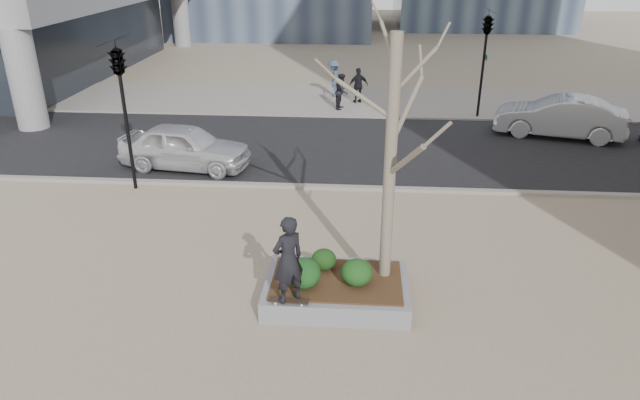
# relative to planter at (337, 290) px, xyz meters

# --- Properties ---
(ground) EXTENTS (120.00, 120.00, 0.00)m
(ground) POSITION_rel_planter_xyz_m (-1.00, 0.00, -0.23)
(ground) COLOR gray
(ground) RESTS_ON ground
(street) EXTENTS (60.00, 8.00, 0.02)m
(street) POSITION_rel_planter_xyz_m (-1.00, 10.00, -0.21)
(street) COLOR black
(street) RESTS_ON ground
(far_sidewalk) EXTENTS (60.00, 6.00, 0.02)m
(far_sidewalk) POSITION_rel_planter_xyz_m (-1.00, 17.00, -0.21)
(far_sidewalk) COLOR gray
(far_sidewalk) RESTS_ON ground
(planter) EXTENTS (3.00, 2.00, 0.45)m
(planter) POSITION_rel_planter_xyz_m (0.00, 0.00, 0.00)
(planter) COLOR gray
(planter) RESTS_ON ground
(planter_mulch) EXTENTS (2.70, 1.70, 0.04)m
(planter_mulch) POSITION_rel_planter_xyz_m (0.00, 0.00, 0.25)
(planter_mulch) COLOR #382314
(planter_mulch) RESTS_ON planter
(sycamore_tree) EXTENTS (2.80, 2.80, 6.60)m
(sycamore_tree) POSITION_rel_planter_xyz_m (1.00, 0.30, 3.56)
(sycamore_tree) COLOR gray
(sycamore_tree) RESTS_ON planter_mulch
(shrub_left) EXTENTS (0.73, 0.73, 0.62)m
(shrub_left) POSITION_rel_planter_xyz_m (-0.67, -0.32, 0.57)
(shrub_left) COLOR #133C17
(shrub_left) RESTS_ON planter_mulch
(shrub_middle) EXTENTS (0.54, 0.54, 0.46)m
(shrub_middle) POSITION_rel_planter_xyz_m (-0.30, 0.40, 0.49)
(shrub_middle) COLOR black
(shrub_middle) RESTS_ON planter_mulch
(shrub_right) EXTENTS (0.65, 0.65, 0.55)m
(shrub_right) POSITION_rel_planter_xyz_m (0.42, -0.15, 0.54)
(shrub_right) COLOR #184014
(shrub_right) RESTS_ON planter_mulch
(skateboard) EXTENTS (0.79, 0.24, 0.08)m
(skateboard) POSITION_rel_planter_xyz_m (-0.89, -0.88, 0.26)
(skateboard) COLOR black
(skateboard) RESTS_ON planter
(skateboarder) EXTENTS (0.78, 0.75, 1.81)m
(skateboarder) POSITION_rel_planter_xyz_m (-0.89, -0.88, 1.20)
(skateboarder) COLOR black
(skateboarder) RESTS_ON skateboard
(police_car) EXTENTS (4.55, 2.33, 1.48)m
(police_car) POSITION_rel_planter_xyz_m (-5.41, 7.43, 0.54)
(police_car) COLOR silver
(police_car) RESTS_ON street
(car_silver) EXTENTS (5.08, 2.91, 1.58)m
(car_silver) POSITION_rel_planter_xyz_m (8.09, 11.88, 0.59)
(car_silver) COLOR #A0A4A8
(car_silver) RESTS_ON street
(pedestrian_a) EXTENTS (0.74, 0.87, 1.60)m
(pedestrian_a) POSITION_rel_planter_xyz_m (-0.51, 15.42, 0.60)
(pedestrian_a) COLOR black
(pedestrian_a) RESTS_ON far_sidewalk
(pedestrian_b) EXTENTS (0.69, 1.17, 1.77)m
(pedestrian_b) POSITION_rel_planter_xyz_m (-0.99, 17.71, 0.69)
(pedestrian_b) COLOR #394E66
(pedestrian_b) RESTS_ON far_sidewalk
(pedestrian_c) EXTENTS (1.04, 0.72, 1.64)m
(pedestrian_c) POSITION_rel_planter_xyz_m (0.24, 16.58, 0.62)
(pedestrian_c) COLOR black
(pedestrian_c) RESTS_ON far_sidewalk
(traffic_light_near) EXTENTS (0.60, 2.48, 4.50)m
(traffic_light_near) POSITION_rel_planter_xyz_m (-6.50, 5.60, 2.02)
(traffic_light_near) COLOR black
(traffic_light_near) RESTS_ON ground
(traffic_light_far) EXTENTS (0.60, 2.48, 4.50)m
(traffic_light_far) POSITION_rel_planter_xyz_m (5.50, 14.60, 2.02)
(traffic_light_far) COLOR black
(traffic_light_far) RESTS_ON ground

